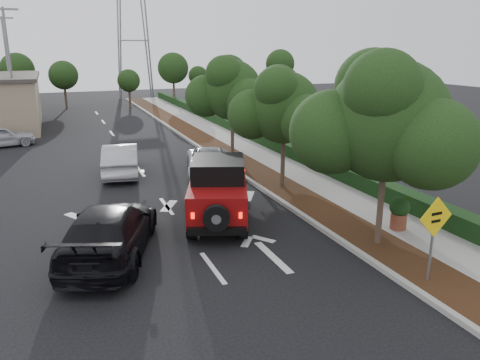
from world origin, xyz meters
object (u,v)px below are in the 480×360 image
black_suv_oncoming (109,231)px  red_jeep (218,190)px  silver_suv_ahead (210,163)px  speed_hump_sign (434,228)px

black_suv_oncoming → red_jeep: bearing=-139.0°
silver_suv_ahead → speed_hump_sign: size_ratio=2.01×
red_jeep → silver_suv_ahead: red_jeep is taller
red_jeep → silver_suv_ahead: (1.67, 6.14, -0.53)m
red_jeep → speed_hump_sign: 7.80m
black_suv_oncoming → speed_hump_sign: size_ratio=2.38×
red_jeep → speed_hump_sign: size_ratio=2.00×
red_jeep → silver_suv_ahead: bearing=95.3°
black_suv_oncoming → speed_hump_sign: bearing=166.8°
red_jeep → black_suv_oncoming: (-4.17, -1.63, -0.37)m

